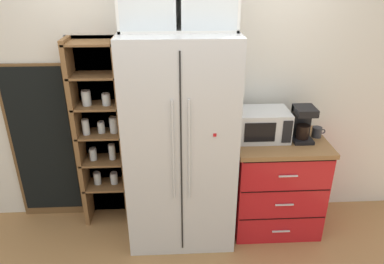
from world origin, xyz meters
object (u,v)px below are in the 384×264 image
coffee_maker (302,123)px  bottle_amber (282,128)px  mug_charcoal (317,132)px  chalkboard_menu (44,145)px  refrigerator (180,142)px  bottle_clear (283,130)px  microwave (263,124)px

coffee_maker → bottle_amber: coffee_maker is taller
mug_charcoal → bottle_amber: bearing=-173.7°
coffee_maker → mug_charcoal: bearing=14.2°
chalkboard_menu → refrigerator: bearing=-13.9°
mug_charcoal → chalkboard_menu: chalkboard_menu is taller
mug_charcoal → bottle_clear: bottle_clear is taller
bottle_amber → bottle_clear: bottle_amber is taller
bottle_clear → chalkboard_menu: 2.18m
refrigerator → chalkboard_menu: refrigerator is taller
refrigerator → microwave: bearing=7.4°
coffee_maker → bottle_amber: bearing=178.9°
bottle_amber → chalkboard_menu: (-2.15, 0.26, -0.24)m
coffee_maker → bottle_clear: 0.19m
refrigerator → bottle_amber: refrigerator is taller
bottle_clear → microwave: bearing=152.8°
mug_charcoal → bottle_amber: bottle_amber is taller
microwave → coffee_maker: 0.34m
coffee_maker → chalkboard_menu: 2.35m
refrigerator → coffee_maker: size_ratio=5.98×
refrigerator → coffee_maker: (1.06, 0.05, 0.13)m
coffee_maker → microwave: bearing=172.8°
refrigerator → bottle_amber: size_ratio=7.20×
refrigerator → microwave: refrigerator is taller
microwave → mug_charcoal: microwave is taller
refrigerator → bottle_clear: 0.88m
bottle_amber → chalkboard_menu: bearing=173.1°
mug_charcoal → chalkboard_menu: size_ratio=0.08×
refrigerator → mug_charcoal: 1.22m
refrigerator → bottle_amber: (0.88, 0.06, 0.09)m
chalkboard_menu → bottle_amber: bearing=-6.9°
coffee_maker → mug_charcoal: size_ratio=2.59×
bottle_amber → mug_charcoal: bearing=6.3°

